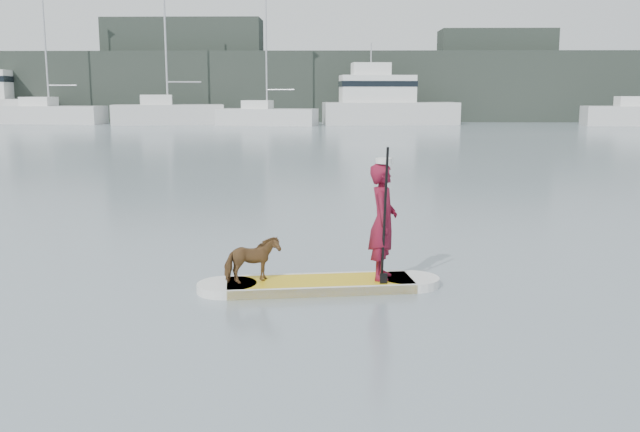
{
  "coord_description": "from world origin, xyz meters",
  "views": [
    {
      "loc": [
        3.7,
        -11.5,
        2.64
      ],
      "look_at": [
        3.49,
        -2.18,
        1.0
      ],
      "focal_mm": 40.0,
      "sensor_mm": 36.0,
      "label": 1
    }
  ],
  "objects_px": {
    "sailboat_c": "(167,113)",
    "paddler": "(383,222)",
    "dog": "(252,260)",
    "sailboat_d": "(266,115)",
    "sailboat_b": "(49,112)",
    "motor_yacht_a": "(384,102)",
    "paddleboard": "(320,284)"
  },
  "relations": [
    {
      "from": "sailboat_c",
      "to": "paddler",
      "type": "bearing_deg",
      "value": -85.41
    },
    {
      "from": "dog",
      "to": "sailboat_d",
      "type": "bearing_deg",
      "value": -21.23
    },
    {
      "from": "paddler",
      "to": "sailboat_b",
      "type": "xyz_separation_m",
      "value": [
        -23.91,
        48.35,
        0.01
      ]
    },
    {
      "from": "dog",
      "to": "sailboat_d",
      "type": "distance_m",
      "value": 46.67
    },
    {
      "from": "motor_yacht_a",
      "to": "paddleboard",
      "type": "bearing_deg",
      "value": -100.85
    },
    {
      "from": "sailboat_c",
      "to": "motor_yacht_a",
      "type": "height_order",
      "value": "sailboat_c"
    },
    {
      "from": "dog",
      "to": "motor_yacht_a",
      "type": "relative_size",
      "value": 0.07
    },
    {
      "from": "sailboat_b",
      "to": "sailboat_d",
      "type": "relative_size",
      "value": 1.16
    },
    {
      "from": "dog",
      "to": "paddleboard",
      "type": "bearing_deg",
      "value": -108.27
    },
    {
      "from": "sailboat_c",
      "to": "sailboat_d",
      "type": "distance_m",
      "value": 8.21
    },
    {
      "from": "dog",
      "to": "sailboat_c",
      "type": "relative_size",
      "value": 0.06
    },
    {
      "from": "paddleboard",
      "to": "sailboat_c",
      "type": "bearing_deg",
      "value": 97.27
    },
    {
      "from": "paddleboard",
      "to": "sailboat_b",
      "type": "bearing_deg",
      "value": 107.22
    },
    {
      "from": "sailboat_d",
      "to": "paddleboard",
      "type": "bearing_deg",
      "value": -73.04
    },
    {
      "from": "sailboat_b",
      "to": "sailboat_c",
      "type": "distance_m",
      "value": 9.83
    },
    {
      "from": "sailboat_d",
      "to": "sailboat_c",
      "type": "bearing_deg",
      "value": -179.69
    },
    {
      "from": "dog",
      "to": "sailboat_b",
      "type": "xyz_separation_m",
      "value": [
        -22.16,
        48.6,
        0.48
      ]
    },
    {
      "from": "dog",
      "to": "sailboat_c",
      "type": "xyz_separation_m",
      "value": [
        -12.35,
        47.93,
        0.5
      ]
    },
    {
      "from": "sailboat_d",
      "to": "motor_yacht_a",
      "type": "distance_m",
      "value": 9.5
    },
    {
      "from": "sailboat_c",
      "to": "motor_yacht_a",
      "type": "xyz_separation_m",
      "value": [
        17.34,
        0.38,
        0.87
      ]
    },
    {
      "from": "paddleboard",
      "to": "sailboat_d",
      "type": "height_order",
      "value": "sailboat_d"
    },
    {
      "from": "sailboat_c",
      "to": "sailboat_d",
      "type": "relative_size",
      "value": 1.11
    },
    {
      "from": "paddleboard",
      "to": "paddler",
      "type": "distance_m",
      "value": 1.2
    },
    {
      "from": "paddleboard",
      "to": "sailboat_d",
      "type": "xyz_separation_m",
      "value": [
        -5.18,
        46.34,
        0.75
      ]
    },
    {
      "from": "dog",
      "to": "sailboat_b",
      "type": "bearing_deg",
      "value": -1.98
    },
    {
      "from": "motor_yacht_a",
      "to": "dog",
      "type": "bearing_deg",
      "value": -101.89
    },
    {
      "from": "sailboat_b",
      "to": "sailboat_d",
      "type": "distance_m",
      "value": 18.01
    },
    {
      "from": "sailboat_b",
      "to": "motor_yacht_a",
      "type": "xyz_separation_m",
      "value": [
        27.15,
        -0.29,
        0.88
      ]
    },
    {
      "from": "paddleboard",
      "to": "sailboat_d",
      "type": "relative_size",
      "value": 0.29
    },
    {
      "from": "paddleboard",
      "to": "sailboat_c",
      "type": "height_order",
      "value": "sailboat_c"
    },
    {
      "from": "paddleboard",
      "to": "dog",
      "type": "distance_m",
      "value": 0.98
    },
    {
      "from": "paddleboard",
      "to": "motor_yacht_a",
      "type": "xyz_separation_m",
      "value": [
        4.09,
        48.18,
        1.73
      ]
    }
  ]
}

